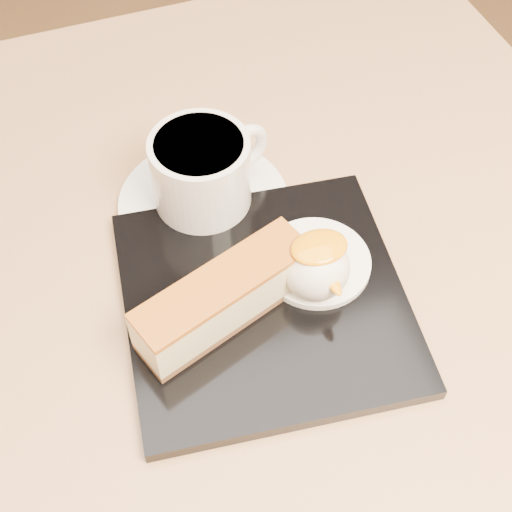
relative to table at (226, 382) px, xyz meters
name	(u,v)px	position (x,y,z in m)	size (l,w,h in m)	color
table	(226,382)	(0.00, 0.00, 0.00)	(0.80, 0.80, 0.72)	black
dessert_plate	(265,300)	(0.03, -0.02, 0.16)	(0.22, 0.22, 0.01)	black
cheesecake	(224,298)	(0.00, -0.03, 0.19)	(0.15, 0.08, 0.05)	brown
cream_smear	(316,262)	(0.08, -0.01, 0.17)	(0.09, 0.09, 0.01)	white
ice_cream_scoop	(316,267)	(0.07, -0.03, 0.19)	(0.05, 0.05, 0.05)	white
mango_sauce	(319,247)	(0.07, -0.02, 0.22)	(0.04, 0.03, 0.01)	#FC9507
mint_sprig	(271,246)	(0.05, 0.02, 0.17)	(0.04, 0.03, 0.00)	#36872C
saucer	(204,203)	(0.02, 0.09, 0.16)	(0.15, 0.15, 0.01)	white
coffee_cup	(203,170)	(0.02, 0.09, 0.20)	(0.11, 0.08, 0.07)	white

